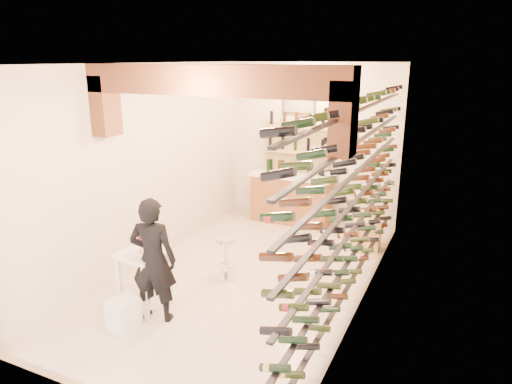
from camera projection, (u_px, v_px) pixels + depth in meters
ground at (248, 277)px, 7.13m from camera, size 6.00×6.00×0.00m
room_shell at (239, 136)px, 6.27m from camera, size 3.52×6.02×3.21m
wine_rack at (351, 193)px, 6.07m from camera, size 0.32×5.70×2.56m
back_counter at (291, 197)px, 9.41m from camera, size 1.70×0.62×1.29m
back_shelving at (296, 164)px, 9.44m from camera, size 1.40×0.31×2.73m
tasting_table at (143, 262)px, 6.09m from camera, size 0.61×0.61×0.99m
white_stool at (123, 314)px, 5.73m from camera, size 0.37×0.37×0.40m
person at (153, 260)px, 5.79m from camera, size 0.68×0.53×1.64m
chrome_barstool at (226, 254)px, 7.04m from camera, size 0.34×0.34×0.66m
crate_lower at (365, 241)px, 8.17m from camera, size 0.50×0.36×0.30m
crate_upper at (366, 226)px, 8.09m from camera, size 0.53×0.46×0.26m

